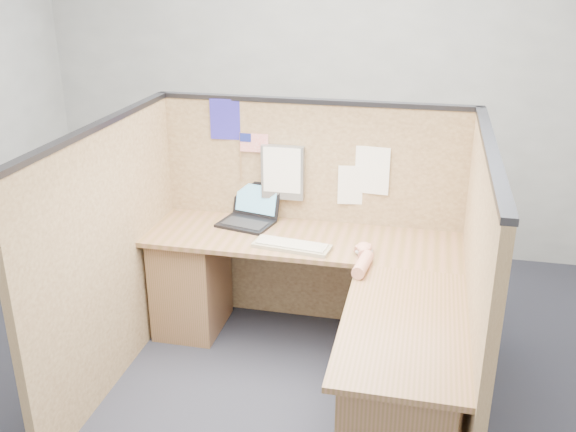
% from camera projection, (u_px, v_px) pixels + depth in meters
% --- Properties ---
extents(floor, '(5.00, 5.00, 0.00)m').
position_uv_depth(floor, '(277.00, 402.00, 3.63)').
color(floor, black).
rests_on(floor, ground).
extents(wall_back, '(5.00, 0.00, 5.00)m').
position_uv_depth(wall_back, '(342.00, 84.00, 5.15)').
color(wall_back, gray).
rests_on(wall_back, floor).
extents(cubicle_partitions, '(2.06, 1.83, 1.53)m').
position_uv_depth(cubicle_partitions, '(294.00, 248.00, 3.73)').
color(cubicle_partitions, brown).
rests_on(cubicle_partitions, floor).
extents(l_desk, '(1.95, 1.75, 0.73)m').
position_uv_depth(l_desk, '(319.00, 320.00, 3.70)').
color(l_desk, brown).
rests_on(l_desk, floor).
extents(laptop, '(0.38, 0.39, 0.24)m').
position_uv_depth(laptop, '(248.00, 213.00, 4.20)').
color(laptop, black).
rests_on(laptop, l_desk).
extents(keyboard, '(0.48, 0.22, 0.03)m').
position_uv_depth(keyboard, '(292.00, 246.00, 3.82)').
color(keyboard, gray).
rests_on(keyboard, l_desk).
extents(mouse, '(0.12, 0.10, 0.05)m').
position_uv_depth(mouse, '(364.00, 251.00, 3.73)').
color(mouse, '#B8B8BD').
rests_on(mouse, l_desk).
extents(hand_forearm, '(0.11, 0.39, 0.08)m').
position_uv_depth(hand_forearm, '(363.00, 259.00, 3.60)').
color(hand_forearm, tan).
rests_on(hand_forearm, l_desk).
extents(blue_poster, '(0.20, 0.02, 0.26)m').
position_uv_depth(blue_poster, '(225.00, 119.00, 4.11)').
color(blue_poster, '#28229F').
rests_on(blue_poster, cubicle_partitions).
extents(american_flag, '(0.19, 0.01, 0.33)m').
position_uv_depth(american_flag, '(251.00, 144.00, 4.12)').
color(american_flag, olive).
rests_on(american_flag, cubicle_partitions).
extents(file_holder, '(0.28, 0.05, 0.35)m').
position_uv_depth(file_holder, '(283.00, 172.00, 4.13)').
color(file_holder, slate).
rests_on(file_holder, cubicle_partitions).
extents(paper_left, '(0.24, 0.02, 0.31)m').
position_uv_depth(paper_left, '(370.00, 170.00, 4.02)').
color(paper_left, white).
rests_on(paper_left, cubicle_partitions).
extents(paper_right, '(0.20, 0.03, 0.26)m').
position_uv_depth(paper_right, '(354.00, 185.00, 4.08)').
color(paper_right, white).
rests_on(paper_right, cubicle_partitions).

